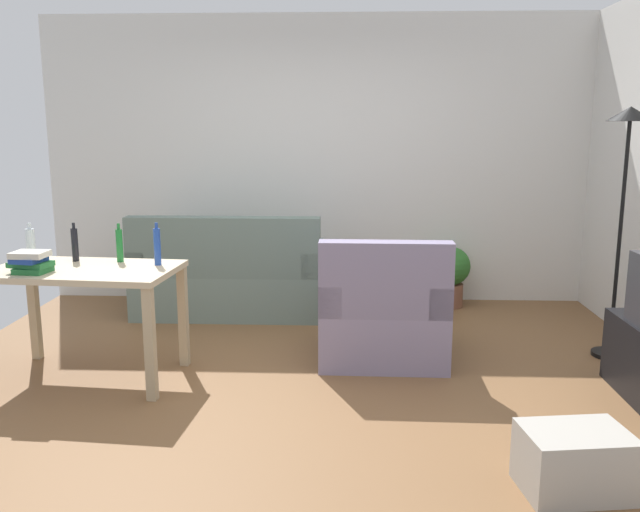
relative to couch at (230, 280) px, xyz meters
The scene contains 13 objects.
ground_plane 1.79m from the couch, 64.28° to the right, with size 5.20×4.40×0.02m, color brown.
wall_rear 1.43m from the couch, 38.67° to the left, with size 5.20×0.10×2.70m, color silver.
couch is the anchor object (origin of this frame).
torchiere_lamp 3.37m from the couch, 18.78° to the right, with size 0.32×0.32×1.81m.
desk 1.78m from the couch, 112.71° to the right, with size 1.25×0.80×0.76m.
potted_plant 2.06m from the couch, ahead, with size 0.36×0.36×0.57m.
armchair 1.76m from the couch, 41.06° to the right, with size 0.91×0.85×0.92m.
storage_box 3.62m from the couch, 53.98° to the right, with size 0.48×0.34×0.30m, color #A8A399.
bottle_clear 1.90m from the couch, 127.25° to the right, with size 0.06×0.06×0.27m.
bottle_dark 1.71m from the couch, 120.20° to the right, with size 0.04×0.04×0.27m.
bottle_green 1.59m from the couch, 109.39° to the right, with size 0.04×0.04×0.27m.
bottle_blue 1.62m from the couch, 97.84° to the right, with size 0.05×0.05×0.29m.
book_stack 2.07m from the couch, 118.04° to the right, with size 0.28×0.22×0.14m.
Camera 1 is at (0.30, -4.21, 1.67)m, focal length 37.20 mm.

